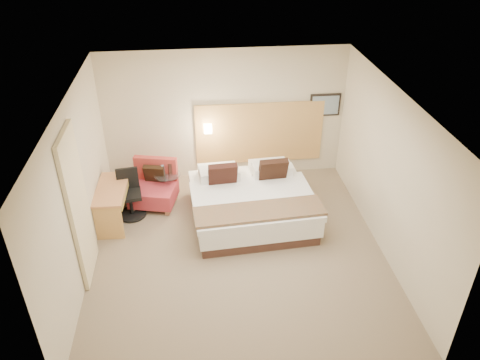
{
  "coord_description": "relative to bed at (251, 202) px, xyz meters",
  "views": [
    {
      "loc": [
        -0.62,
        -6.05,
        5.14
      ],
      "look_at": [
        0.1,
        0.57,
        1.03
      ],
      "focal_mm": 35.0,
      "sensor_mm": 36.0,
      "label": 1
    }
  ],
  "objects": [
    {
      "name": "lamp_arm",
      "position": [
        -0.68,
        1.52,
        0.81
      ],
      "size": [
        0.02,
        0.12,
        0.02
      ],
      "primitive_type": "cylinder",
      "rotation": [
        1.57,
        0.0,
        0.0
      ],
      "color": "silver",
      "rests_on": "wall_back"
    },
    {
      "name": "bed",
      "position": [
        0.0,
        0.0,
        0.0
      ],
      "size": [
        2.27,
        2.22,
        1.04
      ],
      "color": "#432821",
      "rests_on": "floor"
    },
    {
      "name": "art_frame",
      "position": [
        1.69,
        1.58,
        1.16
      ],
      "size": [
        0.62,
        0.03,
        0.47
      ],
      "primitive_type": "cube",
      "color": "black",
      "rests_on": "wall_back"
    },
    {
      "name": "floor",
      "position": [
        -0.33,
        -0.9,
        -0.35
      ],
      "size": [
        4.8,
        5.0,
        0.02
      ],
      "primitive_type": "cube",
      "color": "#806D56",
      "rests_on": "ground"
    },
    {
      "name": "lounge_chair",
      "position": [
        -1.77,
        0.67,
        0.01
      ],
      "size": [
        0.97,
        0.89,
        0.87
      ],
      "color": "#9C6B49",
      "rests_on": "floor"
    },
    {
      "name": "wall_back",
      "position": [
        -0.33,
        1.61,
        1.01
      ],
      "size": [
        4.8,
        0.02,
        2.7
      ],
      "primitive_type": "cube",
      "color": "beige",
      "rests_on": "floor"
    },
    {
      "name": "wall_left",
      "position": [
        -2.74,
        -0.9,
        1.01
      ],
      "size": [
        0.02,
        5.0,
        2.7
      ],
      "primitive_type": "cube",
      "color": "beige",
      "rests_on": "floor"
    },
    {
      "name": "wall_front",
      "position": [
        -0.33,
        -3.41,
        1.01
      ],
      "size": [
        4.8,
        0.02,
        2.7
      ],
      "primitive_type": "cube",
      "color": "beige",
      "rests_on": "floor"
    },
    {
      "name": "desk_chair",
      "position": [
        -2.19,
        0.33,
        0.03
      ],
      "size": [
        0.58,
        0.58,
        0.9
      ],
      "color": "black",
      "rests_on": "floor"
    },
    {
      "name": "curtain",
      "position": [
        -2.69,
        -1.15,
        0.88
      ],
      "size": [
        0.06,
        0.9,
        2.42
      ],
      "primitive_type": "cube",
      "color": "beige",
      "rests_on": "wall_left"
    },
    {
      "name": "ceiling",
      "position": [
        -0.33,
        -0.9,
        2.37
      ],
      "size": [
        4.8,
        5.0,
        0.02
      ],
      "primitive_type": "cube",
      "color": "white",
      "rests_on": "floor"
    },
    {
      "name": "desk",
      "position": [
        -2.44,
        0.15,
        0.22
      ],
      "size": [
        0.56,
        1.15,
        0.71
      ],
      "color": "#C57F4D",
      "rests_on": "floor"
    },
    {
      "name": "bottle_a",
      "position": [
        -1.58,
        0.75,
        0.33
      ],
      "size": [
        0.08,
        0.08,
        0.2
      ],
      "primitive_type": "cylinder",
      "rotation": [
        0.0,
        0.0,
        0.37
      ],
      "color": "#7EA8C3",
      "rests_on": "side_table"
    },
    {
      "name": "art_canvas",
      "position": [
        1.69,
        1.56,
        1.16
      ],
      "size": [
        0.54,
        0.01,
        0.39
      ],
      "primitive_type": "cube",
      "color": "gray",
      "rests_on": "wall_back"
    },
    {
      "name": "lamp_shade",
      "position": [
        -0.68,
        1.46,
        0.81
      ],
      "size": [
        0.15,
        0.15,
        0.15
      ],
      "primitive_type": "cube",
      "color": "#FEECC6",
      "rests_on": "wall_back"
    },
    {
      "name": "wall_right",
      "position": [
        2.08,
        -0.9,
        1.01
      ],
      "size": [
        0.02,
        5.0,
        2.7
      ],
      "primitive_type": "cube",
      "color": "beige",
      "rests_on": "floor"
    },
    {
      "name": "side_table",
      "position": [
        -1.51,
        0.77,
        -0.02
      ],
      "size": [
        0.66,
        0.66,
        0.57
      ],
      "color": "white",
      "rests_on": "floor"
    },
    {
      "name": "headboard_panel",
      "position": [
        0.37,
        1.57,
        0.61
      ],
      "size": [
        2.6,
        0.04,
        1.3
      ],
      "primitive_type": "cube",
      "color": "tan",
      "rests_on": "wall_back"
    },
    {
      "name": "menu_folder",
      "position": [
        -1.42,
        0.78,
        0.34
      ],
      "size": [
        0.14,
        0.1,
        0.22
      ],
      "primitive_type": "cube",
      "rotation": [
        0.0,
        0.0,
        0.37
      ],
      "color": "#391D17",
      "rests_on": "side_table"
    }
  ]
}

